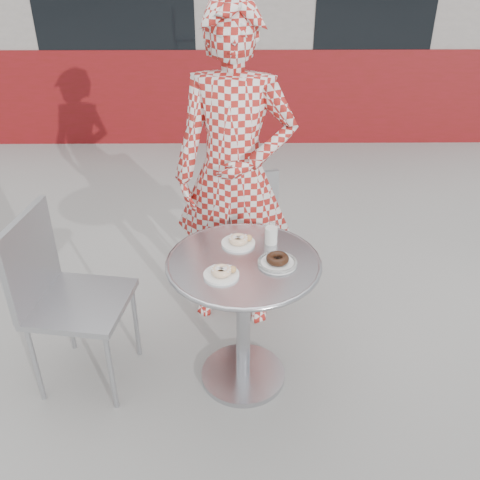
{
  "coord_description": "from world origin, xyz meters",
  "views": [
    {
      "loc": [
        -0.0,
        -2.09,
        2.13
      ],
      "look_at": [
        0.02,
        0.1,
        0.82
      ],
      "focal_mm": 40.0,
      "sensor_mm": 36.0,
      "label": 1
    }
  ],
  "objects_px": {
    "chair_left": "(84,333)",
    "milk_cup": "(271,235)",
    "bistro_table": "(243,292)",
    "plate_near": "(222,272)",
    "seated_person": "(234,176)",
    "plate_far": "(239,241)",
    "chair_far": "(236,247)",
    "plate_checker": "(277,261)"
  },
  "relations": [
    {
      "from": "seated_person",
      "to": "plate_checker",
      "type": "bearing_deg",
      "value": -63.66
    },
    {
      "from": "seated_person",
      "to": "plate_checker",
      "type": "xyz_separation_m",
      "value": [
        0.2,
        -0.63,
        -0.16
      ]
    },
    {
      "from": "chair_left",
      "to": "seated_person",
      "type": "relative_size",
      "value": 0.52
    },
    {
      "from": "bistro_table",
      "to": "plate_far",
      "type": "relative_size",
      "value": 4.49
    },
    {
      "from": "plate_checker",
      "to": "plate_far",
      "type": "bearing_deg",
      "value": 134.46
    },
    {
      "from": "chair_left",
      "to": "plate_near",
      "type": "height_order",
      "value": "chair_left"
    },
    {
      "from": "chair_far",
      "to": "chair_left",
      "type": "bearing_deg",
      "value": 29.63
    },
    {
      "from": "plate_near",
      "to": "plate_checker",
      "type": "height_order",
      "value": "plate_checker"
    },
    {
      "from": "chair_left",
      "to": "plate_far",
      "type": "xyz_separation_m",
      "value": [
        0.81,
        0.13,
        0.47
      ]
    },
    {
      "from": "bistro_table",
      "to": "seated_person",
      "type": "relative_size",
      "value": 0.41
    },
    {
      "from": "plate_far",
      "to": "seated_person",
      "type": "bearing_deg",
      "value": 92.7
    },
    {
      "from": "plate_checker",
      "to": "milk_cup",
      "type": "xyz_separation_m",
      "value": [
        -0.02,
        0.19,
        0.03
      ]
    },
    {
      "from": "seated_person",
      "to": "milk_cup",
      "type": "height_order",
      "value": "seated_person"
    },
    {
      "from": "bistro_table",
      "to": "chair_left",
      "type": "distance_m",
      "value": 0.87
    },
    {
      "from": "chair_left",
      "to": "milk_cup",
      "type": "xyz_separation_m",
      "value": [
        0.97,
        0.14,
        0.5
      ]
    },
    {
      "from": "plate_far",
      "to": "chair_far",
      "type": "bearing_deg",
      "value": 91.19
    },
    {
      "from": "chair_left",
      "to": "plate_far",
      "type": "distance_m",
      "value": 0.94
    },
    {
      "from": "chair_far",
      "to": "milk_cup",
      "type": "bearing_deg",
      "value": 84.75
    },
    {
      "from": "plate_near",
      "to": "plate_checker",
      "type": "bearing_deg",
      "value": 19.81
    },
    {
      "from": "chair_far",
      "to": "plate_checker",
      "type": "height_order",
      "value": "chair_far"
    },
    {
      "from": "seated_person",
      "to": "milk_cup",
      "type": "xyz_separation_m",
      "value": [
        0.18,
        -0.44,
        -0.12
      ]
    },
    {
      "from": "seated_person",
      "to": "plate_far",
      "type": "height_order",
      "value": "seated_person"
    },
    {
      "from": "chair_far",
      "to": "bistro_table",
      "type": "bearing_deg",
      "value": 73.82
    },
    {
      "from": "bistro_table",
      "to": "chair_far",
      "type": "distance_m",
      "value": 0.95
    },
    {
      "from": "plate_near",
      "to": "chair_far",
      "type": "bearing_deg",
      "value": 86.51
    },
    {
      "from": "chair_left",
      "to": "seated_person",
      "type": "xyz_separation_m",
      "value": [
        0.78,
        0.57,
        0.63
      ]
    },
    {
      "from": "chair_left",
      "to": "plate_near",
      "type": "bearing_deg",
      "value": -92.5
    },
    {
      "from": "plate_far",
      "to": "milk_cup",
      "type": "height_order",
      "value": "milk_cup"
    },
    {
      "from": "bistro_table",
      "to": "chair_left",
      "type": "bearing_deg",
      "value": 178.5
    },
    {
      "from": "bistro_table",
      "to": "chair_left",
      "type": "xyz_separation_m",
      "value": [
        -0.83,
        0.02,
        -0.27
      ]
    },
    {
      "from": "chair_far",
      "to": "plate_far",
      "type": "bearing_deg",
      "value": 72.67
    },
    {
      "from": "chair_left",
      "to": "plate_checker",
      "type": "relative_size",
      "value": 5.15
    },
    {
      "from": "chair_left",
      "to": "milk_cup",
      "type": "height_order",
      "value": "chair_left"
    },
    {
      "from": "plate_checker",
      "to": "seated_person",
      "type": "bearing_deg",
      "value": 107.72
    },
    {
      "from": "chair_left",
      "to": "plate_far",
      "type": "relative_size",
      "value": 5.75
    },
    {
      "from": "bistro_table",
      "to": "milk_cup",
      "type": "height_order",
      "value": "milk_cup"
    },
    {
      "from": "plate_checker",
      "to": "milk_cup",
      "type": "relative_size",
      "value": 1.76
    },
    {
      "from": "bistro_table",
      "to": "chair_left",
      "type": "height_order",
      "value": "chair_left"
    },
    {
      "from": "bistro_table",
      "to": "seated_person",
      "type": "height_order",
      "value": "seated_person"
    },
    {
      "from": "bistro_table",
      "to": "plate_near",
      "type": "bearing_deg",
      "value": -129.24
    },
    {
      "from": "plate_far",
      "to": "bistro_table",
      "type": "bearing_deg",
      "value": -82.03
    },
    {
      "from": "bistro_table",
      "to": "plate_near",
      "type": "distance_m",
      "value": 0.25
    }
  ]
}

